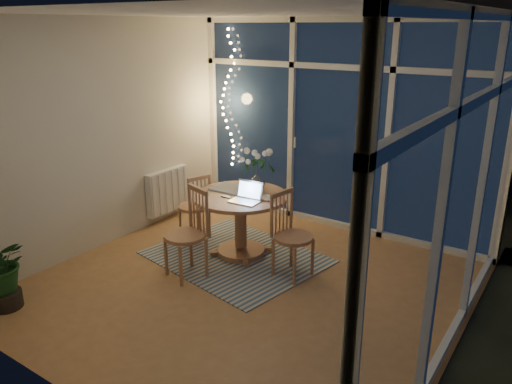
% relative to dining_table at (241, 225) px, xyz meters
% --- Properties ---
extents(floor, '(4.00, 4.00, 0.00)m').
position_rel_dining_table_xyz_m(floor, '(0.48, -0.55, -0.36)').
color(floor, '#9A6743').
rests_on(floor, ground).
extents(ceiling, '(4.00, 4.00, 0.00)m').
position_rel_dining_table_xyz_m(ceiling, '(0.48, -0.55, 2.24)').
color(ceiling, silver).
rests_on(ceiling, wall_back).
extents(wall_back, '(4.00, 0.04, 2.60)m').
position_rel_dining_table_xyz_m(wall_back, '(0.48, 1.45, 0.94)').
color(wall_back, beige).
rests_on(wall_back, floor).
extents(wall_front, '(4.00, 0.04, 2.60)m').
position_rel_dining_table_xyz_m(wall_front, '(0.48, -2.55, 0.94)').
color(wall_front, beige).
rests_on(wall_front, floor).
extents(wall_left, '(0.04, 4.00, 2.60)m').
position_rel_dining_table_xyz_m(wall_left, '(-1.52, -0.55, 0.94)').
color(wall_left, beige).
rests_on(wall_left, floor).
extents(wall_right, '(0.04, 4.00, 2.60)m').
position_rel_dining_table_xyz_m(wall_right, '(2.48, -0.55, 0.94)').
color(wall_right, beige).
rests_on(wall_right, floor).
extents(window_wall_back, '(4.00, 0.10, 2.60)m').
position_rel_dining_table_xyz_m(window_wall_back, '(0.48, 1.41, 0.94)').
color(window_wall_back, silver).
rests_on(window_wall_back, floor).
extents(window_wall_right, '(0.10, 4.00, 2.60)m').
position_rel_dining_table_xyz_m(window_wall_right, '(2.44, -0.55, 0.94)').
color(window_wall_right, silver).
rests_on(window_wall_right, floor).
extents(radiator, '(0.10, 0.70, 0.58)m').
position_rel_dining_table_xyz_m(radiator, '(-1.46, 0.35, 0.04)').
color(radiator, white).
rests_on(radiator, wall_left).
extents(fairy_lights, '(0.24, 0.10, 1.85)m').
position_rel_dining_table_xyz_m(fairy_lights, '(-1.17, 1.33, 1.16)').
color(fairy_lights, '#EDAA5F').
rests_on(fairy_lights, window_wall_back).
extents(garden_patio, '(12.00, 6.00, 0.10)m').
position_rel_dining_table_xyz_m(garden_patio, '(0.98, 4.45, -0.42)').
color(garden_patio, black).
rests_on(garden_patio, ground).
extents(garden_fence, '(11.00, 0.08, 1.80)m').
position_rel_dining_table_xyz_m(garden_fence, '(0.48, 4.95, 0.54)').
color(garden_fence, '#311D12').
rests_on(garden_fence, ground).
extents(neighbour_roof, '(7.00, 3.00, 2.20)m').
position_rel_dining_table_xyz_m(neighbour_roof, '(0.78, 7.95, 1.84)').
color(neighbour_roof, '#2F3139').
rests_on(neighbour_roof, ground).
extents(garden_shrubs, '(0.90, 0.90, 0.90)m').
position_rel_dining_table_xyz_m(garden_shrubs, '(-0.32, 2.85, 0.09)').
color(garden_shrubs, black).
rests_on(garden_shrubs, ground).
extents(rug, '(2.05, 1.76, 0.01)m').
position_rel_dining_table_xyz_m(rug, '(0.00, -0.10, -0.36)').
color(rug, beige).
rests_on(rug, floor).
extents(dining_table, '(1.23, 1.23, 0.72)m').
position_rel_dining_table_xyz_m(dining_table, '(0.00, 0.00, 0.00)').
color(dining_table, '#926142').
rests_on(dining_table, floor).
extents(chair_left, '(0.49, 0.49, 0.84)m').
position_rel_dining_table_xyz_m(chair_left, '(-0.76, 0.08, 0.06)').
color(chair_left, '#926142').
rests_on(chair_left, floor).
extents(chair_right, '(0.49, 0.49, 0.92)m').
position_rel_dining_table_xyz_m(chair_right, '(0.75, -0.12, 0.10)').
color(chair_right, '#926142').
rests_on(chair_right, floor).
extents(chair_front, '(0.56, 0.56, 0.96)m').
position_rel_dining_table_xyz_m(chair_front, '(-0.16, -0.74, 0.12)').
color(chair_front, '#926142').
rests_on(chair_front, floor).
extents(laptop, '(0.33, 0.29, 0.22)m').
position_rel_dining_table_xyz_m(laptop, '(0.18, -0.17, 0.47)').
color(laptop, '#B3B3B8').
rests_on(laptop, dining_table).
extents(flower_vase, '(0.23, 0.23, 0.21)m').
position_rel_dining_table_xyz_m(flower_vase, '(0.05, 0.25, 0.47)').
color(flower_vase, silver).
rests_on(flower_vase, dining_table).
extents(bowl, '(0.18, 0.18, 0.04)m').
position_rel_dining_table_xyz_m(bowl, '(0.34, 0.02, 0.38)').
color(bowl, white).
rests_on(bowl, dining_table).
extents(newspapers, '(0.45, 0.35, 0.02)m').
position_rel_dining_table_xyz_m(newspapers, '(-0.20, 0.11, 0.37)').
color(newspapers, beige).
rests_on(newspapers, dining_table).
extents(phone, '(0.11, 0.06, 0.01)m').
position_rel_dining_table_xyz_m(phone, '(-0.08, -0.16, 0.37)').
color(phone, black).
rests_on(phone, dining_table).
extents(potted_plant, '(0.68, 0.64, 0.76)m').
position_rel_dining_table_xyz_m(potted_plant, '(-1.13, -2.15, 0.02)').
color(potted_plant, '#17411A').
rests_on(potted_plant, floor).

